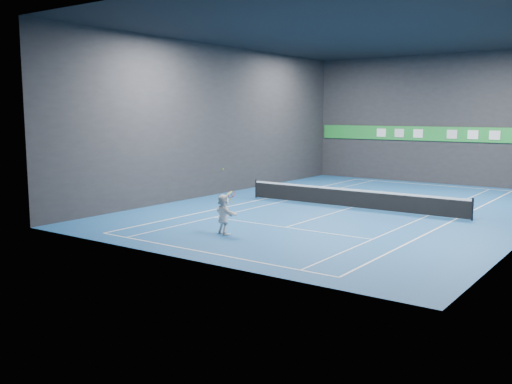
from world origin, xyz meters
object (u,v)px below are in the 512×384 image
Objects in this scene: tennis_ball at (223,169)px; tennis_net at (351,198)px; player at (224,214)px; tennis_racket at (231,195)px.

tennis_ball is 9.22m from tennis_net.
tennis_racket is (0.37, 0.05, 0.82)m from player.
tennis_net is at bearing 84.00° from tennis_racket.
player is 0.13× the size of tennis_net.
tennis_net is (1.51, 8.84, -2.13)m from tennis_ball.
tennis_ball reaches higher than player.
player reaches higher than tennis_net.
tennis_net is (1.32, 9.06, -0.29)m from player.
player is 25.02× the size of tennis_ball.
tennis_ball is 0.12× the size of tennis_racket.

